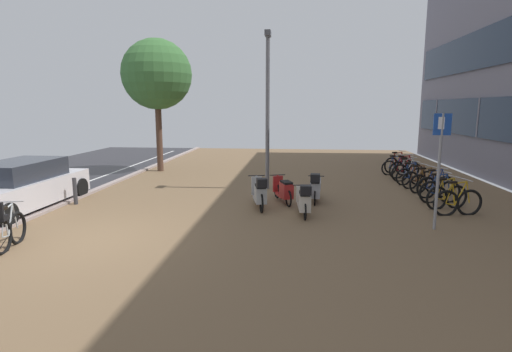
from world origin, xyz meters
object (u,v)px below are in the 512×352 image
(bicycle_rack_04, at_px, (426,183))
(scooter_near, at_px, (304,200))
(bicycle_rack_02, at_px, (440,192))
(bicycle_rack_03, at_px, (436,187))
(street_tree, at_px, (157,75))
(scooter_far, at_px, (284,190))
(parked_car_near, at_px, (21,187))
(bicycle_rack_00, at_px, (458,202))
(scooter_mid, at_px, (315,188))
(bicycle_rack_06, at_px, (411,176))
(bollard_far, at_px, (75,191))
(bicycle_rack_01, at_px, (447,197))
(bicycle_rack_05, at_px, (418,180))
(lamp_post, at_px, (268,103))
(bicycle_foreground, at_px, (7,230))
(scooter_extra, at_px, (260,193))
(parking_sign, at_px, (439,160))
(bicycle_rack_08, at_px, (404,169))
(bicycle_rack_09, at_px, (396,167))
(bicycle_rack_10, at_px, (397,165))

(bicycle_rack_04, bearing_deg, scooter_near, -141.28)
(bicycle_rack_02, xyz_separation_m, bicycle_rack_03, (0.12, 0.73, 0.01))
(bicycle_rack_02, distance_m, street_tree, 12.48)
(scooter_far, xyz_separation_m, parked_car_near, (-7.49, -1.54, 0.28))
(bicycle_rack_00, distance_m, scooter_mid, 3.96)
(bicycle_rack_06, height_order, bollard_far, bicycle_rack_06)
(bicycle_rack_03, bearing_deg, bicycle_rack_01, -96.74)
(bicycle_rack_03, relative_size, bicycle_rack_05, 1.08)
(bicycle_rack_03, relative_size, parked_car_near, 0.31)
(bicycle_rack_01, relative_size, lamp_post, 0.24)
(bicycle_rack_06, height_order, scooter_mid, scooter_mid)
(bicycle_foreground, xyz_separation_m, bicycle_rack_05, (10.36, 7.31, -0.06))
(bicycle_rack_06, height_order, lamp_post, lamp_post)
(bicycle_rack_01, bearing_deg, bollard_far, -176.96)
(scooter_mid, bearing_deg, scooter_extra, -149.80)
(scooter_near, bearing_deg, parking_sign, -16.47)
(parking_sign, bearing_deg, bicycle_rack_08, 81.13)
(bicycle_rack_09, bearing_deg, bicycle_rack_10, 72.44)
(bicycle_rack_04, distance_m, bicycle_rack_10, 4.38)
(bicycle_rack_05, xyz_separation_m, bollard_far, (-11.04, -3.51, 0.08))
(scooter_extra, relative_size, parked_car_near, 0.42)
(bollard_far, bearing_deg, bicycle_rack_09, 30.41)
(scooter_near, distance_m, parked_car_near, 8.07)
(bicycle_rack_02, relative_size, bicycle_rack_08, 0.97)
(bollard_far, bearing_deg, scooter_far, 7.33)
(scooter_mid, bearing_deg, bicycle_rack_05, 33.22)
(scooter_far, bearing_deg, bicycle_rack_04, 22.28)
(bicycle_rack_10, xyz_separation_m, scooter_near, (-4.32, -7.76, 0.07))
(bicycle_rack_03, bearing_deg, scooter_far, -165.80)
(bicycle_rack_02, bearing_deg, bicycle_rack_03, 80.60)
(street_tree, bearing_deg, bicycle_rack_01, -29.21)
(bicycle_rack_08, height_order, parked_car_near, parked_car_near)
(bicycle_rack_03, xyz_separation_m, parking_sign, (-1.19, -3.57, 1.34))
(bicycle_rack_08, xyz_separation_m, parked_car_near, (-12.31, -6.42, 0.31))
(bicycle_rack_06, xyz_separation_m, parked_car_near, (-12.18, -4.96, 0.34))
(bicycle_rack_00, relative_size, bicycle_rack_04, 1.13)
(bicycle_rack_01, xyz_separation_m, bicycle_rack_04, (0.08, 2.19, -0.01))
(scooter_extra, relative_size, parking_sign, 0.68)
(scooter_extra, bearing_deg, bicycle_rack_03, 19.58)
(bicycle_rack_06, height_order, bicycle_rack_08, bicycle_rack_08)
(bicycle_rack_02, distance_m, scooter_near, 4.60)
(parked_car_near, bearing_deg, bicycle_rack_01, 6.14)
(scooter_far, height_order, parking_sign, parking_sign)
(bicycle_rack_00, height_order, bicycle_rack_01, bicycle_rack_00)
(scooter_near, distance_m, scooter_mid, 1.67)
(bicycle_rack_01, xyz_separation_m, bicycle_rack_02, (0.05, 0.73, 0.00))
(bicycle_rack_08, bearing_deg, scooter_far, -134.65)
(bicycle_rack_04, xyz_separation_m, scooter_extra, (-5.48, -2.71, 0.12))
(bicycle_foreground, xyz_separation_m, bicycle_rack_06, (10.29, 8.04, -0.06))
(bicycle_rack_04, height_order, bollard_far, bicycle_rack_04)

